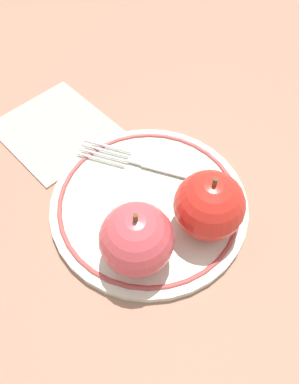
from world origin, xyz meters
name	(u,v)px	position (x,y,z in m)	size (l,w,h in m)	color
ground_plane	(141,213)	(0.00, 0.00, 0.00)	(2.00, 2.00, 0.00)	#946851
plate	(150,204)	(0.00, 0.01, 0.01)	(0.24, 0.24, 0.01)	beige
apple_red_whole	(137,239)	(0.04, -0.05, 0.05)	(0.08, 0.08, 0.09)	#C7444A
apple_second_whole	(209,206)	(0.07, 0.04, 0.05)	(0.08, 0.08, 0.09)	red
fork	(153,166)	(-0.03, 0.05, 0.02)	(0.18, 0.11, 0.00)	silver
napkin_folded	(56,129)	(-0.19, 0.01, 0.00)	(0.15, 0.14, 0.01)	tan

